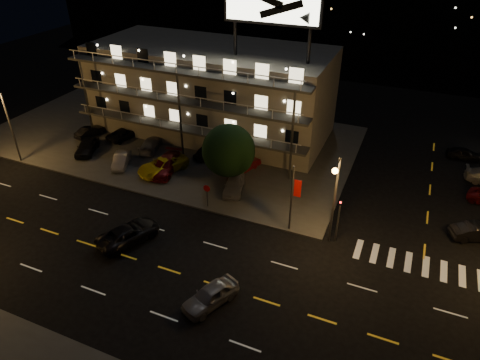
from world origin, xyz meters
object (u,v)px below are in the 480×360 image
at_px(road_car_west, 129,234).
at_px(road_car_east, 211,295).
at_px(lot_car_7, 151,144).
at_px(tree, 228,152).
at_px(side_car_0, 477,232).
at_px(lot_car_4, 234,184).
at_px(lot_car_2, 163,165).

bearing_deg(road_car_west, road_car_east, -178.00).
bearing_deg(road_car_east, lot_car_7, 156.54).
height_order(tree, side_car_0, tree).
distance_m(lot_car_4, lot_car_7, 13.05).
distance_m(lot_car_2, side_car_0, 30.03).
bearing_deg(lot_car_2, lot_car_4, 20.70).
height_order(lot_car_4, lot_car_7, lot_car_4).
bearing_deg(lot_car_4, road_car_east, -87.08).
xyz_separation_m(tree, side_car_0, (22.39, 1.07, -3.40)).
relative_size(lot_car_4, lot_car_7, 0.97).
bearing_deg(road_car_west, lot_car_7, -41.15).
distance_m(tree, lot_car_2, 8.26).
xyz_separation_m(road_car_east, road_car_west, (-9.31, 3.40, 0.01)).
bearing_deg(tree, road_car_east, -70.44).
height_order(lot_car_7, road_car_west, road_car_west).
distance_m(lot_car_4, road_car_west, 11.44).
distance_m(road_car_east, road_car_west, 9.91).
relative_size(lot_car_4, side_car_0, 1.01).
xyz_separation_m(lot_car_4, road_car_east, (4.23, -13.64, -0.15)).
xyz_separation_m(tree, lot_car_4, (0.76, -0.41, -3.22)).
distance_m(tree, road_car_east, 15.29).
xyz_separation_m(tree, lot_car_7, (-11.61, 3.77, -3.31)).
height_order(lot_car_4, road_car_east, lot_car_4).
xyz_separation_m(lot_car_7, road_car_west, (7.29, -14.43, -0.05)).
relative_size(lot_car_2, lot_car_7, 1.22).
bearing_deg(lot_car_2, tree, 23.52).
height_order(lot_car_2, road_car_west, lot_car_2).
bearing_deg(side_car_0, lot_car_7, 62.11).
bearing_deg(lot_car_7, road_car_west, 100.00).
relative_size(lot_car_2, side_car_0, 1.28).
relative_size(lot_car_7, road_car_west, 0.83).
xyz_separation_m(lot_car_2, lot_car_7, (-3.99, 3.75, -0.11)).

